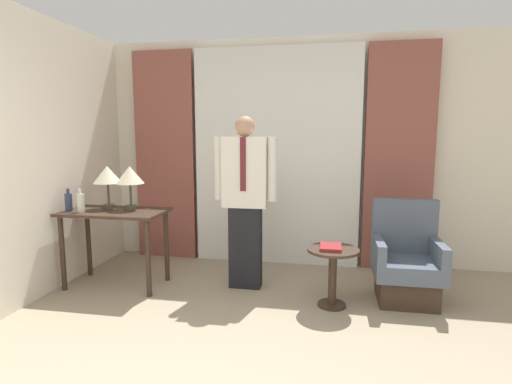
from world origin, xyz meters
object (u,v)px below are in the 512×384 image
object	(u,v)px
table_lamp_left	(107,176)
side_table	(333,267)
bottle_by_lamp	(81,202)
armchair	(406,265)
book	(331,247)
desk	(115,223)
table_lamp_right	(130,176)
bottle_near_edge	(69,202)
person	(245,196)

from	to	relation	value
table_lamp_left	side_table	bearing A→B (deg)	-6.03
bottle_by_lamp	armchair	bearing A→B (deg)	4.87
bottle_by_lamp	book	size ratio (longest dim) A/B	0.92
side_table	book	bearing A→B (deg)	-174.89
side_table	desk	bearing A→B (deg)	176.70
table_lamp_right	side_table	world-z (taller)	table_lamp_right
bottle_by_lamp	side_table	world-z (taller)	bottle_by_lamp
armchair	book	bearing A→B (deg)	-158.95
bottle_near_edge	armchair	xyz separation A→B (m)	(3.33, 0.25, -0.55)
table_lamp_right	side_table	distance (m)	2.23
desk	side_table	size ratio (longest dim) A/B	1.91
side_table	table_lamp_right	bearing A→B (deg)	173.24
table_lamp_left	book	distance (m)	2.40
person	armchair	world-z (taller)	person
side_table	table_lamp_left	bearing A→B (deg)	173.97
table_lamp_right	side_table	xyz separation A→B (m)	(2.08, -0.25, -0.77)
table_lamp_left	side_table	world-z (taller)	table_lamp_left
side_table	person	bearing A→B (deg)	159.46
desk	table_lamp_left	distance (m)	0.51
table_lamp_right	bottle_near_edge	distance (m)	0.65
desk	table_lamp_left	size ratio (longest dim) A/B	2.32
desk	bottle_near_edge	bearing A→B (deg)	-165.82
person	book	distance (m)	1.00
desk	book	size ratio (longest dim) A/B	4.06
book	table_lamp_left	bearing A→B (deg)	173.86
desk	side_table	world-z (taller)	desk
book	side_table	bearing A→B (deg)	5.11
bottle_by_lamp	armchair	distance (m)	3.24
person	side_table	bearing A→B (deg)	-20.54
armchair	book	xyz separation A→B (m)	(-0.71, -0.27, 0.22)
bottle_near_edge	book	world-z (taller)	bottle_near_edge
desk	table_lamp_right	size ratio (longest dim) A/B	2.32
person	book	world-z (taller)	person
bottle_near_edge	bottle_by_lamp	size ratio (longest dim) A/B	0.99
table_lamp_left	bottle_by_lamp	size ratio (longest dim) A/B	1.90
bottle_near_edge	book	size ratio (longest dim) A/B	0.91
table_lamp_left	table_lamp_right	xyz separation A→B (m)	(0.25, 0.00, 0.00)
desk	bottle_near_edge	xyz separation A→B (m)	(-0.43, -0.11, 0.23)
bottle_by_lamp	table_lamp_left	bearing A→B (deg)	57.25
table_lamp_right	book	world-z (taller)	table_lamp_right
desk	bottle_near_edge	size ratio (longest dim) A/B	4.47
bottle_near_edge	table_lamp_left	bearing A→B (deg)	36.67
armchair	bottle_by_lamp	bearing A→B (deg)	-175.13
table_lamp_left	bottle_by_lamp	bearing A→B (deg)	-122.75
table_lamp_left	person	world-z (taller)	person
table_lamp_left	bottle_by_lamp	distance (m)	0.38
bottle_near_edge	bottle_by_lamp	world-z (taller)	bottle_by_lamp
bottle_by_lamp	side_table	size ratio (longest dim) A/B	0.43
table_lamp_left	person	size ratio (longest dim) A/B	0.26
bottle_near_edge	armchair	bearing A→B (deg)	4.34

